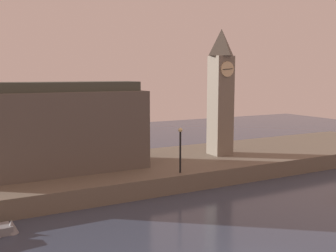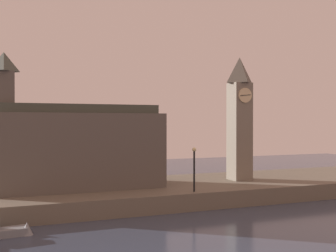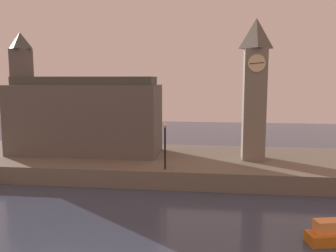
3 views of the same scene
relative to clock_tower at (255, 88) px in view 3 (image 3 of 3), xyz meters
name	(u,v)px [view 3 (image 3 of 3)]	position (x,y,z in m)	size (l,w,h in m)	color
far_embankment	(137,163)	(-10.93, 0.22, -7.30)	(70.00, 12.00, 1.50)	#6B6051
clock_tower	(255,88)	(0.00, 0.00, 0.00)	(2.18, 2.23, 12.66)	slate
parliament_hall	(82,115)	(-16.55, 0.69, -2.80)	(14.61, 5.46, 11.87)	#5B544C
streetlamp	(165,141)	(-7.50, -4.87, -4.18)	(0.36, 0.36, 3.79)	black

